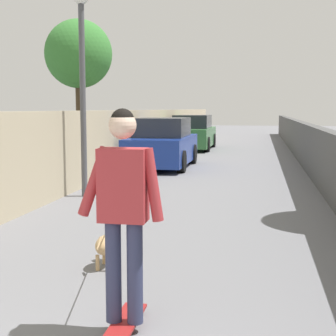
{
  "coord_description": "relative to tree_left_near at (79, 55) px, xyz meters",
  "views": [
    {
      "loc": [
        -0.98,
        -1.33,
        1.82
      ],
      "look_at": [
        5.8,
        -0.08,
        1.0
      ],
      "focal_mm": 53.32,
      "sensor_mm": 36.0,
      "label": 1
    }
  ],
  "objects": [
    {
      "name": "person_skateboarder",
      "position": [
        -10.2,
        -4.15,
        -2.26
      ],
      "size": [
        0.22,
        0.71,
        1.74
      ],
      "color": "#333859",
      "rests_on": "skateboard"
    },
    {
      "name": "skateboard",
      "position": [
        -10.2,
        -4.15,
        -3.3
      ],
      "size": [
        0.8,
        0.21,
        0.08
      ],
      "color": "maroon",
      "rests_on": "ground"
    },
    {
      "name": "car_far",
      "position": [
        8.34,
        -2.23,
        -2.65
      ],
      "size": [
        4.35,
        1.8,
        1.54
      ],
      "color": "#336B38",
      "rests_on": "ground"
    },
    {
      "name": "lamp_post",
      "position": [
        -4.17,
        -1.63,
        -0.44
      ],
      "size": [
        0.36,
        0.36,
        4.26
      ],
      "color": "#4C4C51",
      "rests_on": "ground"
    },
    {
      "name": "car_near",
      "position": [
        1.24,
        -2.23,
        -2.65
      ],
      "size": [
        3.9,
        1.8,
        1.54
      ],
      "color": "navy",
      "rests_on": "ground"
    },
    {
      "name": "fence_right",
      "position": [
        -1.0,
        -6.68,
        -2.69
      ],
      "size": [
        48.0,
        0.3,
        1.35
      ],
      "primitive_type": "cube",
      "color": "#4C4C4C",
      "rests_on": "ground"
    },
    {
      "name": "ground_plane",
      "position": [
        1.0,
        -3.88,
        -3.36
      ],
      "size": [
        80.0,
        80.0,
        0.0
      ],
      "primitive_type": "plane",
      "color": "slate"
    },
    {
      "name": "wall_left",
      "position": [
        -1.0,
        -1.08,
        -2.48
      ],
      "size": [
        48.0,
        0.3,
        1.78
      ],
      "primitive_type": "cube",
      "color": "tan",
      "rests_on": "ground"
    },
    {
      "name": "tree_left_near",
      "position": [
        0.0,
        0.0,
        0.0
      ],
      "size": [
        1.94,
        1.94,
        4.39
      ],
      "color": "#473523",
      "rests_on": "ground"
    },
    {
      "name": "dog",
      "position": [
        -8.6,
        -3.5,
        -3.09
      ],
      "size": [
        1.91,
        0.77,
        1.06
      ],
      "color": "tan",
      "rests_on": "ground"
    }
  ]
}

